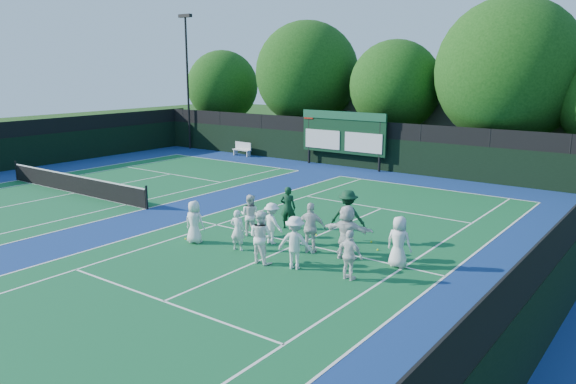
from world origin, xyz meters
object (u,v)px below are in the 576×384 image
Objects in this scene: tennis_net at (74,184)px; bench at (242,149)px; scoreboard at (343,133)px; coach_left at (288,208)px.

bench is (-1.26, 14.37, 0.03)m from tennis_net.
scoreboard is 14.40m from coach_left.
scoreboard reaches higher than bench.
tennis_net is 12.56m from coach_left.
scoreboard is at bearing 1.49° from bench.
tennis_net is (-6.99, -14.59, -1.70)m from scoreboard.
scoreboard is 0.53× the size of tennis_net.
tennis_net is 14.43m from bench.
bench is at bearing -178.51° from scoreboard.
tennis_net reaches higher than bench.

